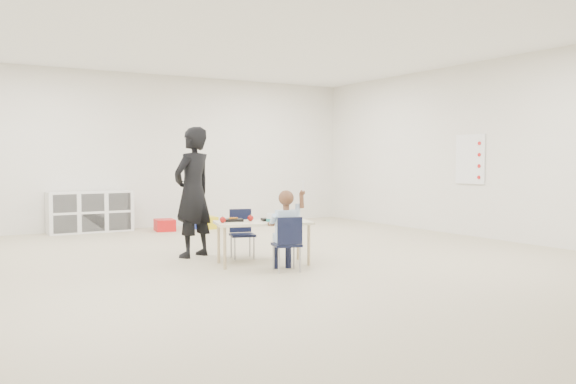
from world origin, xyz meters
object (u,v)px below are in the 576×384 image
chair_near (287,244)px  adult (193,192)px  table (263,242)px  child (287,228)px  cubby_shelf (90,212)px

chair_near → adult: size_ratio=0.37×
table → child: 0.57m
child → cubby_shelf: 4.97m
table → chair_near: bearing=-73.2°
child → adult: (-0.52, 1.47, 0.34)m
table → cubby_shelf: size_ratio=0.87×
table → cubby_shelf: cubby_shelf is taller
chair_near → adult: adult is taller
child → adult: bearing=124.5°
chair_near → adult: (-0.52, 1.47, 0.52)m
table → child: bearing=-73.2°
table → chair_near: 0.52m
table → child: size_ratio=1.26×
chair_near → child: bearing=0.0°
chair_near → cubby_shelf: size_ratio=0.44×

